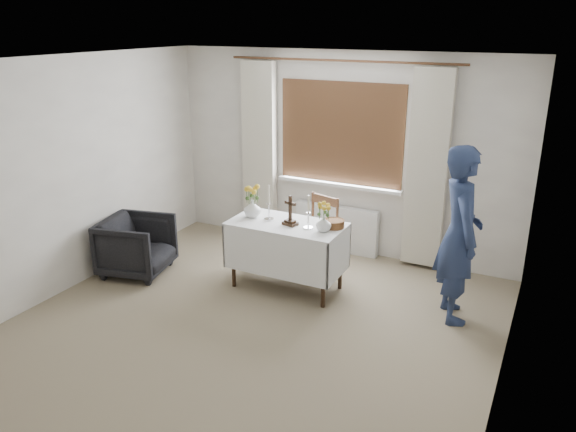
% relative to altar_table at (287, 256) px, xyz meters
% --- Properties ---
extents(ground, '(5.00, 5.00, 0.00)m').
position_rel_altar_table_xyz_m(ground, '(0.09, -1.18, -0.38)').
color(ground, gray).
rests_on(ground, ground).
extents(altar_table, '(1.24, 0.64, 0.76)m').
position_rel_altar_table_xyz_m(altar_table, '(0.00, 0.00, 0.00)').
color(altar_table, white).
rests_on(altar_table, ground).
extents(wooden_chair, '(0.53, 0.53, 0.93)m').
position_rel_altar_table_xyz_m(wooden_chair, '(0.12, 0.46, 0.08)').
color(wooden_chair, '#53391C').
rests_on(wooden_chair, ground).
extents(armchair, '(0.88, 0.87, 0.68)m').
position_rel_altar_table_xyz_m(armchair, '(-1.74, -0.43, -0.04)').
color(armchair, black).
rests_on(armchair, ground).
extents(person, '(0.65, 0.76, 1.75)m').
position_rel_altar_table_xyz_m(person, '(1.77, 0.17, 0.50)').
color(person, navy).
rests_on(person, ground).
extents(radiator, '(1.10, 0.10, 0.60)m').
position_rel_altar_table_xyz_m(radiator, '(0.09, 1.24, -0.08)').
color(radiator, silver).
rests_on(radiator, ground).
extents(wooden_cross, '(0.17, 0.14, 0.32)m').
position_rel_altar_table_xyz_m(wooden_cross, '(0.06, -0.03, 0.54)').
color(wooden_cross, black).
rests_on(wooden_cross, altar_table).
extents(candlestick_left, '(0.14, 0.14, 0.40)m').
position_rel_altar_table_xyz_m(candlestick_left, '(-0.22, 0.01, 0.58)').
color(candlestick_left, white).
rests_on(candlestick_left, altar_table).
extents(candlestick_right, '(0.11, 0.11, 0.36)m').
position_rel_altar_table_xyz_m(candlestick_right, '(0.27, -0.03, 0.56)').
color(candlestick_right, white).
rests_on(candlestick_right, altar_table).
extents(flower_vase_left, '(0.20, 0.20, 0.20)m').
position_rel_altar_table_xyz_m(flower_vase_left, '(-0.43, 0.01, 0.48)').
color(flower_vase_left, silver).
rests_on(flower_vase_left, altar_table).
extents(flower_vase_right, '(0.21, 0.21, 0.17)m').
position_rel_altar_table_xyz_m(flower_vase_right, '(0.45, -0.05, 0.46)').
color(flower_vase_right, silver).
rests_on(flower_vase_right, altar_table).
extents(wicker_basket, '(0.24, 0.24, 0.08)m').
position_rel_altar_table_xyz_m(wicker_basket, '(0.50, 0.11, 0.42)').
color(wicker_basket, brown).
rests_on(wicker_basket, altar_table).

